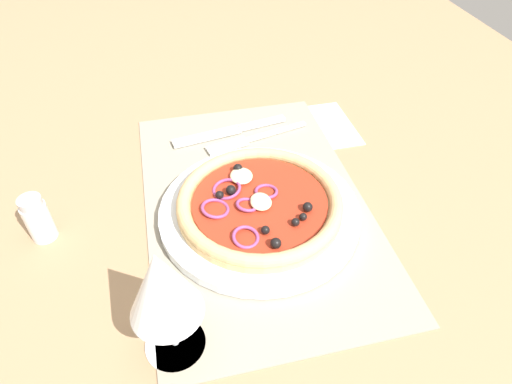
# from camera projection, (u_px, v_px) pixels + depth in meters

# --- Properties ---
(ground_plane) EXTENTS (1.90, 1.40, 0.02)m
(ground_plane) POSITION_uv_depth(u_px,v_px,m) (255.00, 208.00, 0.64)
(ground_plane) COLOR #9E7A56
(placemat) EXTENTS (0.48, 0.30, 0.00)m
(placemat) POSITION_uv_depth(u_px,v_px,m) (255.00, 201.00, 0.63)
(placemat) COLOR gray
(placemat) RESTS_ON ground_plane
(plate) EXTENTS (0.27, 0.27, 0.01)m
(plate) POSITION_uv_depth(u_px,v_px,m) (259.00, 212.00, 0.60)
(plate) COLOR white
(plate) RESTS_ON placemat
(pizza) EXTENTS (0.22, 0.22, 0.03)m
(pizza) POSITION_uv_depth(u_px,v_px,m) (259.00, 202.00, 0.59)
(pizza) COLOR tan
(pizza) RESTS_ON plate
(fork) EXTENTS (0.06, 0.18, 0.00)m
(fork) POSITION_uv_depth(u_px,v_px,m) (252.00, 138.00, 0.73)
(fork) COLOR silver
(fork) RESTS_ON placemat
(knife) EXTENTS (0.05, 0.20, 0.01)m
(knife) POSITION_uv_depth(u_px,v_px,m) (229.00, 131.00, 0.75)
(knife) COLOR silver
(knife) RESTS_ON placemat
(wine_glass) EXTENTS (0.07, 0.07, 0.15)m
(wine_glass) POSITION_uv_depth(u_px,v_px,m) (162.00, 289.00, 0.40)
(wine_glass) COLOR silver
(wine_glass) RESTS_ON ground_plane
(napkin) EXTENTS (0.13, 0.12, 0.00)m
(napkin) POSITION_uv_depth(u_px,v_px,m) (318.00, 126.00, 0.77)
(napkin) COLOR silver
(napkin) RESTS_ON ground_plane
(pepper_shaker) EXTENTS (0.03, 0.03, 0.07)m
(pepper_shaker) POSITION_uv_depth(u_px,v_px,m) (38.00, 216.00, 0.57)
(pepper_shaker) COLOR silver
(pepper_shaker) RESTS_ON ground_plane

